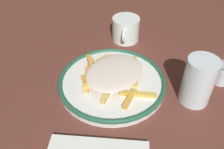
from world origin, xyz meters
TOP-DOWN VIEW (x-y plane):
  - ground_plane at (0.00, 0.00)m, footprint 2.60×2.60m
  - plate at (0.00, 0.00)m, footprint 0.27×0.27m
  - fries_heap at (0.00, -0.00)m, footprint 0.20×0.20m
  - water_glass at (0.02, 0.20)m, footprint 0.07×0.07m
  - coffee_mug at (-0.22, 0.01)m, footprint 0.11×0.08m
  - salt_shaker at (-0.06, 0.27)m, footprint 0.04×0.04m

SIDE VIEW (x-z plane):
  - ground_plane at x=0.00m, z-range 0.00..0.00m
  - plate at x=0.00m, z-range 0.00..0.02m
  - salt_shaker at x=-0.06m, z-range 0.00..0.07m
  - fries_heap at x=0.00m, z-range 0.02..0.06m
  - coffee_mug at x=-0.22m, z-range 0.00..0.08m
  - water_glass at x=0.02m, z-range 0.00..0.12m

